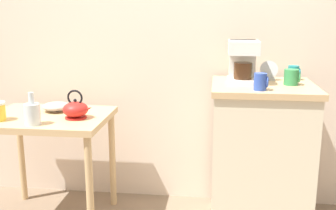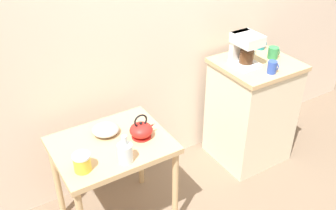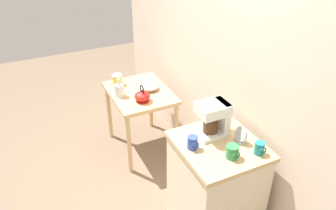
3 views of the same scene
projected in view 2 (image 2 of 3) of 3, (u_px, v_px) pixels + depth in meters
ground_plane at (196, 180)px, 3.25m from camera, size 8.00×8.00×0.00m
back_wall at (179, 2)px, 2.89m from camera, size 4.40×0.10×2.80m
wooden_table at (112, 155)px, 2.57m from camera, size 0.76×0.60×0.72m
kitchen_counter at (251, 111)px, 3.31m from camera, size 0.62×0.58×0.94m
bowl_stoneware at (106, 130)px, 2.58m from camera, size 0.19×0.19×0.06m
teakettle at (141, 130)px, 2.54m from camera, size 0.19×0.16×0.18m
glass_carafe_vase at (125, 152)px, 2.32m from camera, size 0.09×0.09×0.19m
canister_enamel at (82, 162)px, 2.26m from camera, size 0.11×0.11×0.11m
coffee_maker at (245, 48)px, 2.95m from camera, size 0.18×0.22×0.26m
mug_dark_teal at (261, 44)px, 3.26m from camera, size 0.08×0.07×0.09m
mug_blue at (272, 67)px, 2.88m from camera, size 0.08×0.07×0.10m
mug_tall_green at (273, 53)px, 3.11m from camera, size 0.09×0.08×0.09m
table_clock at (250, 48)px, 3.16m from camera, size 0.11×0.06×0.13m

